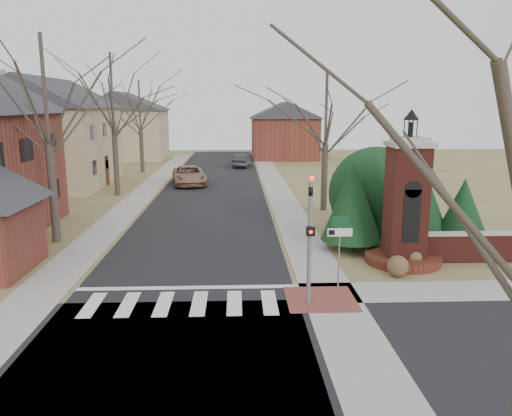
{
  "coord_description": "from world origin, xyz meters",
  "views": [
    {
      "loc": [
        1.9,
        -15.21,
        6.63
      ],
      "look_at": [
        2.75,
        6.0,
        2.23
      ],
      "focal_mm": 35.0,
      "sensor_mm": 36.0,
      "label": 1
    }
  ],
  "objects_px": {
    "traffic_signal_pole": "(310,231)",
    "pickup_truck": "(189,175)",
    "distant_car": "(242,161)",
    "brick_gate_monument": "(405,213)",
    "sign_post": "(339,238)"
  },
  "relations": [
    {
      "from": "pickup_truck",
      "to": "distant_car",
      "type": "relative_size",
      "value": 1.35
    },
    {
      "from": "brick_gate_monument",
      "to": "pickup_truck",
      "type": "height_order",
      "value": "brick_gate_monument"
    },
    {
      "from": "brick_gate_monument",
      "to": "distant_car",
      "type": "distance_m",
      "value": 34.55
    },
    {
      "from": "traffic_signal_pole",
      "to": "pickup_truck",
      "type": "relative_size",
      "value": 0.79
    },
    {
      "from": "distant_car",
      "to": "traffic_signal_pole",
      "type": "bearing_deg",
      "value": 101.41
    },
    {
      "from": "traffic_signal_pole",
      "to": "brick_gate_monument",
      "type": "bearing_deg",
      "value": 43.24
    },
    {
      "from": "brick_gate_monument",
      "to": "pickup_truck",
      "type": "xyz_separation_m",
      "value": [
        -11.09,
        21.76,
        -1.38
      ]
    },
    {
      "from": "pickup_truck",
      "to": "sign_post",
      "type": "bearing_deg",
      "value": -81.98
    },
    {
      "from": "brick_gate_monument",
      "to": "traffic_signal_pole",
      "type": "bearing_deg",
      "value": -136.76
    },
    {
      "from": "sign_post",
      "to": "pickup_truck",
      "type": "bearing_deg",
      "value": 107.23
    },
    {
      "from": "sign_post",
      "to": "pickup_truck",
      "type": "distance_m",
      "value": 25.96
    },
    {
      "from": "traffic_signal_pole",
      "to": "distant_car",
      "type": "height_order",
      "value": "traffic_signal_pole"
    },
    {
      "from": "sign_post",
      "to": "brick_gate_monument",
      "type": "xyz_separation_m",
      "value": [
        3.41,
        3.01,
        0.22
      ]
    },
    {
      "from": "sign_post",
      "to": "distant_car",
      "type": "distance_m",
      "value": 37.06
    },
    {
      "from": "distant_car",
      "to": "brick_gate_monument",
      "type": "bearing_deg",
      "value": 109.57
    }
  ]
}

